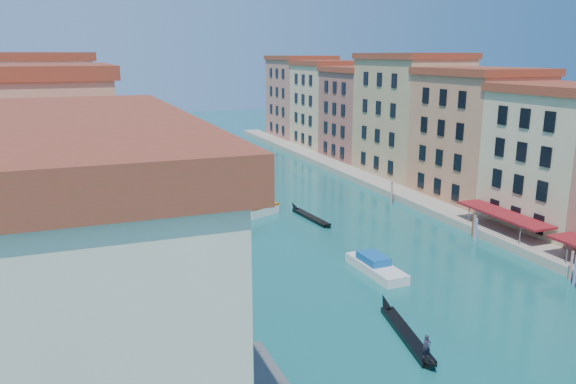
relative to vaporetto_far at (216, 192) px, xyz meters
name	(u,v)px	position (x,y,z in m)	size (l,w,h in m)	color
left_bank_palazzos	(48,147)	(-21.63, -2.92, 8.27)	(12.80, 128.40, 21.00)	beige
right_bank_palazzos	(430,126)	(34.37, -2.60, 8.31)	(12.80, 128.40, 21.00)	brown
quay	(384,187)	(26.37, -2.60, -0.93)	(4.00, 140.00, 1.00)	gray
mooring_poles_right	(551,262)	(23.47, -38.80, -0.13)	(1.44, 54.24, 3.20)	brown
vaporetto_far	(216,192)	(0.00, 0.00, 0.00)	(13.05, 21.54, 3.18)	white
gondola_fore	(406,332)	(3.59, -44.48, -1.05)	(3.17, 11.44, 2.30)	black
gondola_far	(310,216)	(9.25, -12.91, -1.11)	(1.92, 11.12, 1.57)	black
motorboat_mid	(375,266)	(7.94, -32.18, -0.79)	(2.77, 8.00, 1.64)	silver
motorboat_far	(228,162)	(8.80, 26.21, -0.90)	(3.36, 6.84, 1.36)	silver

